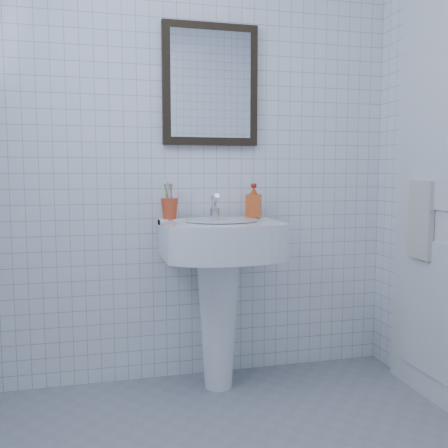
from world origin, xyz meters
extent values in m
cube|color=white|center=(0.00, 1.20, 1.25)|extent=(2.20, 0.02, 2.50)
cone|color=white|center=(0.10, 1.01, 0.35)|extent=(0.22, 0.22, 0.71)
cube|color=white|center=(0.10, 0.96, 0.77)|extent=(0.57, 0.40, 0.17)
cube|color=white|center=(0.10, 1.12, 0.85)|extent=(0.57, 0.10, 0.03)
cylinder|color=silver|center=(0.10, 0.93, 0.87)|extent=(0.35, 0.35, 0.01)
cylinder|color=silver|center=(0.10, 1.09, 0.89)|extent=(0.05, 0.05, 0.05)
cylinder|color=silver|center=(0.10, 1.08, 0.95)|extent=(0.03, 0.10, 0.08)
cylinder|color=silver|center=(0.10, 1.11, 0.93)|extent=(0.03, 0.05, 0.09)
imported|color=#CD4214|center=(0.31, 1.09, 0.95)|extent=(0.10, 0.11, 0.17)
cube|color=black|center=(0.10, 1.18, 1.55)|extent=(0.50, 0.04, 0.62)
cube|color=white|center=(0.10, 1.16, 1.55)|extent=(0.42, 0.00, 0.54)
torus|color=silver|center=(1.06, 0.71, 1.05)|extent=(0.01, 0.18, 0.18)
cube|color=beige|center=(1.04, 0.71, 0.87)|extent=(0.03, 0.16, 0.38)
camera|label=1|loc=(-0.46, -1.40, 1.10)|focal=40.00mm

